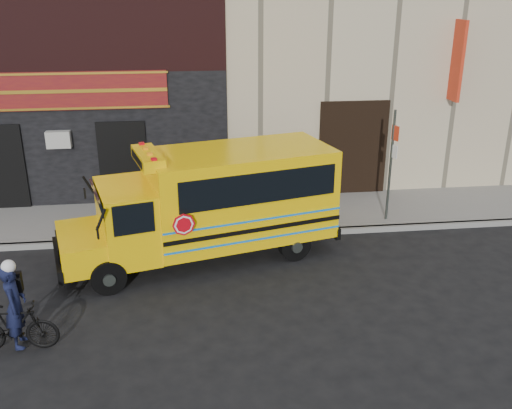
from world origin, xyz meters
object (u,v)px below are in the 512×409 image
object	(u,v)px
school_bus	(215,200)
cyclist	(16,308)
sign_pole	(391,163)
bicycle	(14,327)

from	to	relation	value
school_bus	cyclist	world-z (taller)	school_bus
school_bus	sign_pole	bearing A→B (deg)	16.41
sign_pole	school_bus	bearing A→B (deg)	-163.59
sign_pole	cyclist	size ratio (longest dim) A/B	1.98
sign_pole	bicycle	distance (m)	10.44
school_bus	sign_pole	world-z (taller)	sign_pole
sign_pole	bicycle	bearing A→B (deg)	-150.54
bicycle	cyclist	distance (m)	0.37
bicycle	school_bus	bearing A→B (deg)	-45.63
school_bus	bicycle	xyz separation A→B (m)	(-3.99, -3.61, -1.02)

